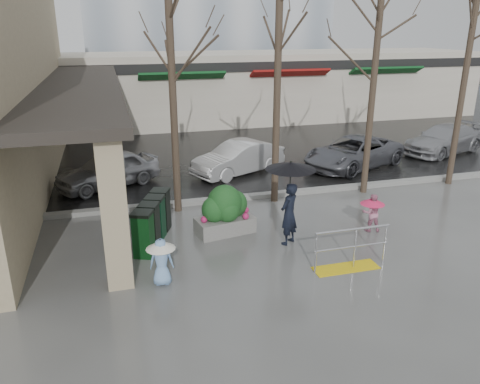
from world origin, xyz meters
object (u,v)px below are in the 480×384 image
tree_mideast (377,47)px  child_pink (372,210)px  tree_midwest (279,34)px  news_boxes (153,221)px  handrail (349,254)px  planter (225,210)px  car_a (108,170)px  car_c (354,152)px  car_d (444,139)px  tree_east (472,29)px  child_blue (161,257)px  tree_west (170,41)px  woman (290,194)px  car_b (238,158)px

tree_mideast → child_pink: (-1.50, -3.00, -4.22)m
tree_midwest → news_boxes: bearing=-153.6°
handrail → planter: bearing=129.9°
car_a → car_c: bearing=62.1°
news_boxes → car_d: size_ratio=0.49×
car_c → car_d: size_ratio=1.04×
tree_east → car_c: bearing=129.8°
handrail → tree_mideast: 7.28m
car_a → car_d: same height
child_pink → child_blue: child_blue is taller
tree_midwest → tree_west: bearing=-180.0°
tree_west → woman: size_ratio=2.98×
child_blue → tree_midwest: bearing=-124.9°
tree_east → planter: size_ratio=4.22×
child_pink → car_a: bearing=-26.6°
tree_west → child_blue: size_ratio=6.19×
child_blue → car_b: size_ratio=0.29×
tree_midwest → car_b: tree_midwest is taller
tree_mideast → car_a: bearing=160.7°
tree_mideast → car_c: tree_mideast is taller
tree_east → child_blue: size_ratio=6.55×
handrail → child_blue: (-4.36, 0.46, 0.29)m
tree_mideast → woman: size_ratio=2.85×
car_c → car_d: 5.18m
handrail → tree_mideast: tree_mideast is taller
car_b → child_pink: bearing=-6.2°
woman → child_pink: woman is taller
handrail → child_pink: (1.64, 1.80, 0.26)m
news_boxes → planter: bearing=24.0°
child_pink → car_d: 10.31m
planter → woman: bearing=-38.1°
tree_east → car_c: 6.03m
car_c → tree_mideast: bearing=-44.6°
handrail → tree_east: bearing=35.9°
news_boxes → child_pink: bearing=13.0°
woman → child_pink: (2.53, 0.13, -0.76)m
tree_west → car_c: 9.28m
tree_east → child_blue: tree_east is taller
child_pink → car_c: size_ratio=0.24×
tree_midwest → news_boxes: tree_midwest is taller
tree_west → tree_midwest: (3.20, 0.00, 0.15)m
tree_west → tree_east: tree_east is taller
tree_west → car_d: (12.71, 3.84, -4.45)m
woman → news_boxes: size_ratio=1.06×
handrail → tree_midwest: tree_midwest is taller
tree_mideast → child_pink: bearing=-116.6°
tree_east → woman: 9.08m
child_blue → planter: 3.09m
tree_west → tree_midwest: size_ratio=0.97×
tree_midwest → tree_east: (6.80, -0.00, 0.15)m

